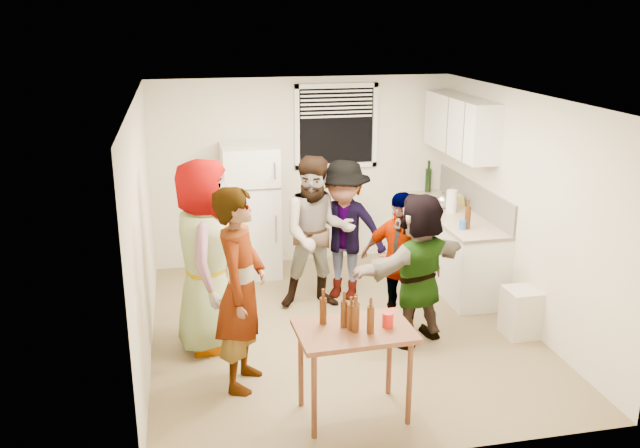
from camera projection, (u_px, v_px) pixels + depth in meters
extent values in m
cube|color=white|center=(251.00, 211.00, 8.71)|extent=(0.70, 0.70, 1.70)
cube|color=white|center=(450.00, 247.00, 8.63)|extent=(0.60, 2.20, 0.86)
cube|color=beige|center=(452.00, 213.00, 8.49)|extent=(0.64, 2.22, 0.04)
cube|color=#A39E95|center=(474.00, 197.00, 8.49)|extent=(0.03, 2.20, 0.36)
cube|color=white|center=(460.00, 125.00, 8.39)|extent=(0.34, 1.60, 0.70)
cylinder|color=white|center=(451.00, 212.00, 8.47)|extent=(0.13, 0.13, 0.28)
cylinder|color=black|center=(428.00, 192.00, 9.43)|extent=(0.08, 0.08, 0.33)
cylinder|color=#47230C|center=(467.00, 229.00, 7.82)|extent=(0.07, 0.07, 0.26)
cylinder|color=blue|center=(462.00, 229.00, 7.80)|extent=(0.08, 0.08, 0.11)
cube|color=gold|center=(461.00, 200.00, 8.73)|extent=(0.02, 0.17, 0.14)
cube|color=silver|center=(521.00, 313.00, 7.16)|extent=(0.36, 0.36, 0.52)
cylinder|color=#47230C|center=(351.00, 330.00, 5.54)|extent=(0.06, 0.06, 0.21)
cylinder|color=red|center=(388.00, 327.00, 5.60)|extent=(0.09, 0.09, 0.12)
imported|color=#949494|center=(210.00, 345.00, 7.00)|extent=(2.06, 1.18, 0.63)
imported|color=#141933|center=(245.00, 383.00, 6.29)|extent=(2.00, 1.28, 0.45)
imported|color=brown|center=(318.00, 305.00, 7.96)|extent=(0.98, 1.83, 0.67)
imported|color=#3E3E43|center=(343.00, 296.00, 8.20)|extent=(1.80, 2.00, 0.62)
imported|color=black|center=(397.00, 330.00, 7.34)|extent=(1.74, 1.74, 0.38)
imported|color=#E77F5C|center=(415.00, 340.00, 7.11)|extent=(2.03, 2.08, 0.47)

